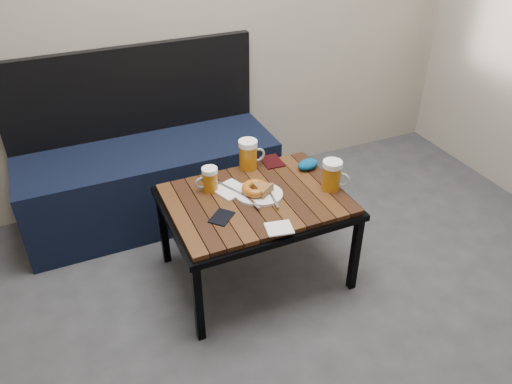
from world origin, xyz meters
name	(u,v)px	position (x,y,z in m)	size (l,w,h in m)	color
bench	(150,175)	(-0.12, 1.76, 0.27)	(1.40, 0.50, 0.95)	black
cafe_table	(256,205)	(0.22, 1.04, 0.43)	(0.84, 0.62, 0.47)	black
beer_mug_left	(210,179)	(0.05, 1.19, 0.53)	(0.11, 0.08, 0.12)	#A55E0D
beer_mug_centre	(249,154)	(0.30, 1.30, 0.55)	(0.14, 0.09, 0.15)	#A55E0D
beer_mug_right	(332,175)	(0.58, 0.97, 0.55)	(0.13, 0.13, 0.15)	#A55E0D
plate_pie	(263,192)	(0.26, 1.04, 0.49)	(0.18, 0.18, 0.05)	white
plate_bagel	(255,190)	(0.23, 1.07, 0.49)	(0.19, 0.25, 0.05)	white
napkin_left	(230,190)	(0.14, 1.14, 0.48)	(0.17, 0.17, 0.01)	white
napkin_right	(279,228)	(0.22, 0.79, 0.48)	(0.13, 0.11, 0.01)	white
passport_navy	(222,217)	(0.02, 0.96, 0.47)	(0.08, 0.11, 0.01)	black
passport_burgundy	(272,161)	(0.43, 1.30, 0.48)	(0.10, 0.13, 0.01)	black
knit_pouch	(308,164)	(0.56, 1.17, 0.50)	(0.11, 0.07, 0.05)	navy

